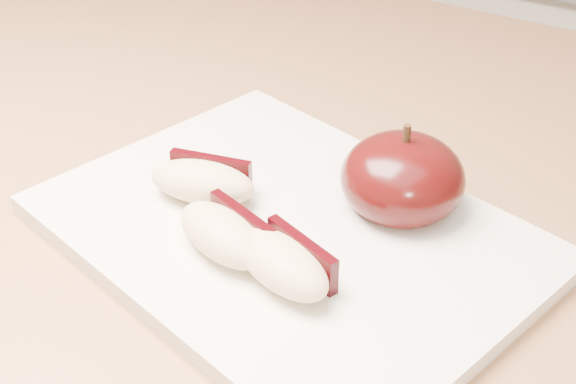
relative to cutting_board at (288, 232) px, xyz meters
The scene contains 6 objects.
back_cabinet 0.92m from the cutting_board, 88.77° to the left, with size 2.40×0.62×0.94m.
cutting_board is the anchor object (origin of this frame).
apple_half 0.08m from the cutting_board, 49.12° to the left, with size 0.08×0.08×0.07m.
apple_wedge_a 0.07m from the cutting_board, behind, with size 0.08×0.05×0.03m.
apple_wedge_b 0.05m from the cutting_board, 113.24° to the right, with size 0.08×0.05×0.03m.
apple_wedge_c 0.06m from the cutting_board, 60.56° to the right, with size 0.08×0.06×0.03m.
Camera 1 is at (0.20, 0.04, 1.21)m, focal length 50.00 mm.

